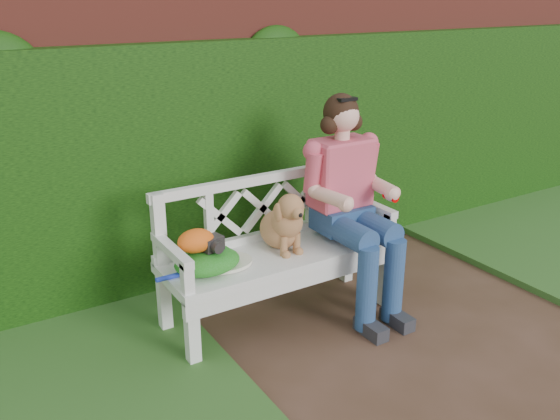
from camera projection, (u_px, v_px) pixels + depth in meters
ground at (448, 359)px, 3.43m from camera, size 60.00×60.00×0.00m
brick_wall at (277, 116)px, 4.57m from camera, size 10.00×0.30×2.20m
ivy_hedge at (293, 153)px, 4.48m from camera, size 10.00×0.18×1.70m
garden_bench at (280, 285)px, 3.78m from camera, size 1.58×0.60×0.48m
seated_woman at (344, 205)px, 3.84m from camera, size 0.81×0.93×1.39m
dog at (282, 219)px, 3.66m from camera, size 0.38×0.43×0.39m
tennis_racket at (221, 264)px, 3.48m from camera, size 0.64×0.30×0.03m
green_bag at (207, 261)px, 3.40m from camera, size 0.45×0.38×0.13m
camera_item at (212, 243)px, 3.37m from camera, size 0.14×0.11×0.08m
baseball_glove at (196, 241)px, 3.33m from camera, size 0.26×0.23×0.14m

